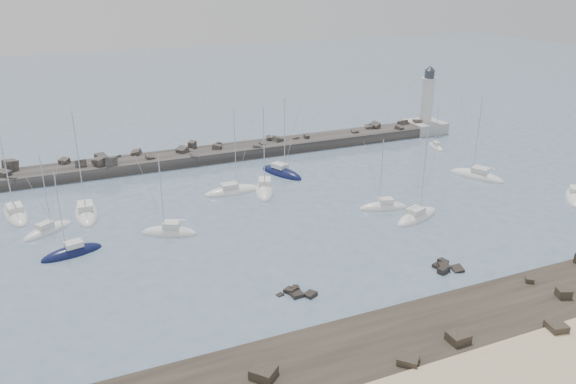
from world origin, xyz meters
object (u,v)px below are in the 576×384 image
Objects in this scene: sailboat_3 at (86,213)px; sailboat_6 at (265,190)px; sailboat_2 at (72,253)px; sailboat_10 at (477,176)px; sailboat_9 at (383,208)px; sailboat_13 at (48,231)px; lighthouse at (426,118)px; sailboat_12 at (436,147)px; sailboat_5 at (170,233)px; sailboat_1 at (16,215)px; sailboat_4 at (232,192)px; sailboat_7 at (417,217)px; sailboat_8 at (282,173)px; sailboat_11 at (575,197)px.

sailboat_6 is at bearing -3.35° from sailboat_3.
sailboat_10 is at bearing 1.99° from sailboat_2.
sailboat_6 is at bearing 134.85° from sailboat_9.
sailboat_3 reaches higher than sailboat_13.
sailboat_10 is at bearing -9.01° from sailboat_3.
lighthouse reaches higher than sailboat_12.
sailboat_9 is (39.24, -14.68, -0.01)m from sailboat_3.
lighthouse is at bearing 24.93° from sailboat_5.
sailboat_1 reaches higher than sailboat_4.
sailboat_1 reaches higher than sailboat_7.
sailboat_2 is at bearing -72.29° from sailboat_13.
sailboat_6 is at bearing -8.06° from sailboat_1.
sailboat_4 is at bearing 136.48° from sailboat_7.
sailboat_1 is 70.83m from sailboat_10.
sailboat_10 reaches higher than sailboat_13.
sailboat_6 is 1.03× the size of sailboat_8.
sailboat_4 is 0.96× the size of sailboat_6.
sailboat_9 is (-2.47, 4.72, 0.01)m from sailboat_7.
sailboat_1 is (-78.54, -13.59, -2.95)m from lighthouse.
sailboat_5 is at bearing -162.39° from sailboat_12.
sailboat_6 is (26.15, -1.53, 0.01)m from sailboat_3.
lighthouse is 45.92m from sailboat_7.
sailboat_10 reaches higher than sailboat_4.
sailboat_7 is at bearing -14.72° from sailboat_5.
lighthouse is at bearing 87.45° from sailboat_11.
sailboat_12 is 0.78× the size of sailboat_13.
sailboat_3 is 31.88m from sailboat_8.
sailboat_6 is 1.09× the size of sailboat_7.
sailboat_1 is 51.59m from sailboat_9.
sailboat_7 reaches higher than sailboat_2.
sailboat_4 is 0.99× the size of sailboat_8.
sailboat_11 is 1.51× the size of sailboat_12.
sailboat_9 is (41.85, -2.88, 0.00)m from sailboat_2.
sailboat_10 reaches higher than sailboat_12.
sailboat_4 is 1.24× the size of sailboat_9.
sailboat_13 is at bearing -166.75° from sailboat_8.
sailboat_2 is at bearing -154.32° from sailboat_8.
sailboat_4 is 28.08m from sailboat_7.
sailboat_4 reaches higher than sailboat_5.
sailboat_12 is (55.20, 17.52, -0.02)m from sailboat_5.
sailboat_4 reaches higher than sailboat_9.
sailboat_7 is (-27.77, -36.45, -2.95)m from lighthouse.
sailboat_2 is 0.80× the size of sailboat_6.
sailboat_6 reaches higher than sailboat_4.
sailboat_12 is (33.00, 2.00, -0.02)m from sailboat_8.
sailboat_1 reaches higher than sailboat_5.
lighthouse is at bearing 15.77° from sailboat_13.
sailboat_2 is (6.45, -15.26, -0.00)m from sailboat_1.
sailboat_11 is (76.77, -26.18, -0.00)m from sailboat_1.
lighthouse is 1.05× the size of sailboat_4.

